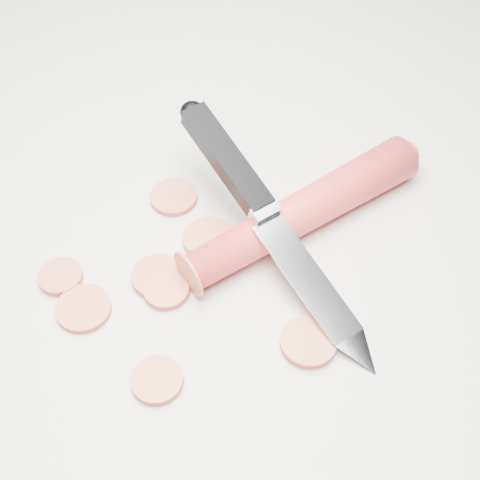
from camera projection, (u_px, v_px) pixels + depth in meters
The scene contains 11 objects.
ground at pixel (237, 268), 0.48m from camera, with size 2.40×2.40×0.00m, color silver.
carrot at pixel (303, 211), 0.49m from camera, with size 0.03×0.03×0.20m, color red.
carrot_slice_0 at pixel (61, 277), 0.47m from camera, with size 0.03×0.03×0.01m, color #DC6740.
carrot_slice_1 at pixel (84, 309), 0.46m from camera, with size 0.04×0.04×0.01m, color #DC6740.
carrot_slice_2 at pixel (166, 290), 0.47m from camera, with size 0.03×0.03×0.01m, color #DC6740.
carrot_slice_3 at pixel (157, 380), 0.43m from camera, with size 0.03×0.03×0.01m, color #DC6740.
carrot_slice_4 at pixel (308, 342), 0.44m from camera, with size 0.04×0.04×0.01m, color #DC6740.
carrot_slice_5 at pixel (174, 197), 0.52m from camera, with size 0.04×0.04×0.01m, color #DC6740.
carrot_slice_6 at pixel (158, 277), 0.48m from camera, with size 0.04×0.04×0.01m, color #DC6740.
carrot_slice_7 at pixel (208, 239), 0.50m from camera, with size 0.04×0.04×0.01m, color #DC6740.
kitchen_knife at pixel (276, 225), 0.46m from camera, with size 0.23×0.09×0.07m, color #B3B6BA, non-canonical shape.
Camera 1 is at (0.17, -0.22, 0.39)m, focal length 50.00 mm.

